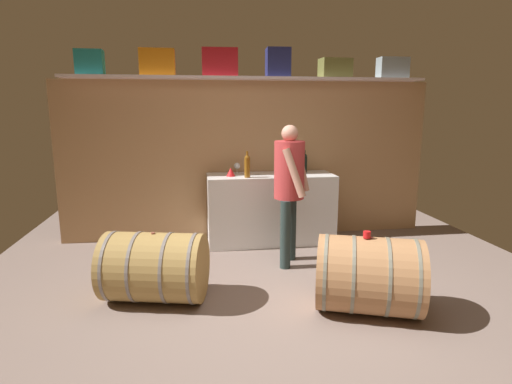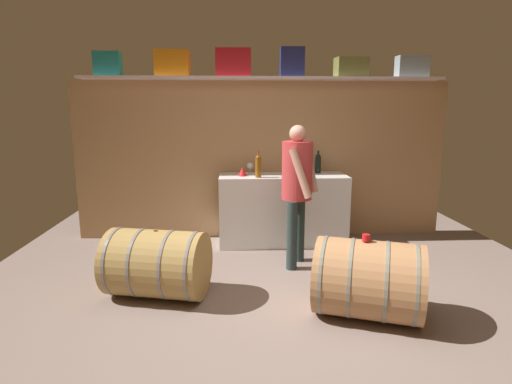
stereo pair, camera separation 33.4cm
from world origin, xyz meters
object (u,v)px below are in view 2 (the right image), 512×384
object	(u,v)px
toolcase_teal	(108,64)
work_cabinet	(282,209)
wine_barrel_far	(157,263)
toolcase_red	(233,63)
toolcase_grey	(412,67)
winemaker_pouring	(297,181)
wine_barrel_near	(368,279)
red_funnel	(242,172)
wine_glass	(250,166)
wine_bottle_clear	(306,162)
wine_bottle_dark	(318,163)
wine_bottle_amber	(258,166)
tasting_cup	(366,238)
toolcase_navy	(292,63)
toolcase_olive	(351,68)
toolcase_orange	(172,64)

from	to	relation	value
toolcase_teal	work_cabinet	distance (m)	2.80
wine_barrel_far	toolcase_red	bearing A→B (deg)	80.21
toolcase_grey	winemaker_pouring	bearing A→B (deg)	-147.02
toolcase_red	wine_barrel_near	xyz separation A→B (m)	(1.09, -2.21, -1.93)
toolcase_grey	red_funnel	size ratio (longest dim) A/B	3.50
wine_glass	winemaker_pouring	distance (m)	1.08
red_funnel	wine_barrel_near	xyz separation A→B (m)	(0.99, -1.95, -0.61)
wine_bottle_clear	winemaker_pouring	distance (m)	1.03
work_cabinet	wine_bottle_clear	distance (m)	0.69
work_cabinet	wine_bottle_dark	world-z (taller)	wine_bottle_dark
toolcase_grey	wine_bottle_clear	world-z (taller)	toolcase_grey
wine_glass	wine_barrel_far	xyz separation A→B (m)	(-0.92, -1.68, -0.66)
toolcase_red	red_funnel	world-z (taller)	toolcase_red
toolcase_teal	wine_bottle_amber	size ratio (longest dim) A/B	0.97
wine_bottle_amber	wine_bottle_clear	distance (m)	0.75
work_cabinet	wine_bottle_dark	bearing A→B (deg)	16.47
wine_bottle_dark	winemaker_pouring	size ratio (longest dim) A/B	0.19
wine_glass	wine_bottle_dark	bearing A→B (deg)	-2.17
tasting_cup	toolcase_red	bearing A→B (deg)	115.43
toolcase_navy	toolcase_olive	world-z (taller)	toolcase_navy
work_cabinet	tasting_cup	distance (m)	2.07
toolcase_orange	wine_bottle_clear	size ratio (longest dim) A/B	1.38
toolcase_red	toolcase_grey	xyz separation A→B (m)	(2.26, 0.00, -0.03)
toolcase_navy	wine_barrel_far	bearing A→B (deg)	-127.23
toolcase_red	wine_bottle_dark	size ratio (longest dim) A/B	1.49
wine_bottle_amber	toolcase_navy	bearing A→B (deg)	41.10
red_funnel	winemaker_pouring	bearing A→B (deg)	-52.34
wine_bottle_dark	tasting_cup	bearing A→B (deg)	-90.85
wine_bottle_clear	toolcase_red	bearing A→B (deg)	179.34
wine_bottle_amber	winemaker_pouring	bearing A→B (deg)	-58.08
toolcase_grey	wine_glass	xyz separation A→B (m)	(-2.06, -0.03, -1.25)
toolcase_orange	toolcase_navy	world-z (taller)	toolcase_navy
toolcase_red	toolcase_olive	bearing A→B (deg)	1.82
wine_bottle_dark	wine_bottle_clear	bearing A→B (deg)	160.20
toolcase_red	work_cabinet	size ratio (longest dim) A/B	0.27
wine_bottle_amber	wine_barrel_near	bearing A→B (deg)	-66.30
wine_glass	wine_bottle_clear	bearing A→B (deg)	1.58
toolcase_orange	toolcase_olive	xyz separation A→B (m)	(2.23, 0.00, -0.04)
wine_barrel_near	tasting_cup	world-z (taller)	tasting_cup
wine_bottle_dark	toolcase_olive	bearing A→B (deg)	9.20
toolcase_red	work_cabinet	distance (m)	1.93
toolcase_red	work_cabinet	xyz separation A→B (m)	(0.61, -0.20, -1.82)
toolcase_olive	toolcase_grey	size ratio (longest dim) A/B	1.02
wine_barrel_near	wine_barrel_far	size ratio (longest dim) A/B	1.02
tasting_cup	toolcase_orange	bearing A→B (deg)	129.19
tasting_cup	toolcase_grey	bearing A→B (deg)	61.27
toolcase_olive	toolcase_teal	bearing A→B (deg)	175.63
toolcase_orange	wine_glass	size ratio (longest dim) A/B	2.99
toolcase_red	work_cabinet	bearing A→B (deg)	-16.73
wine_bottle_dark	red_funnel	xyz separation A→B (m)	(-0.98, -0.19, -0.08)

